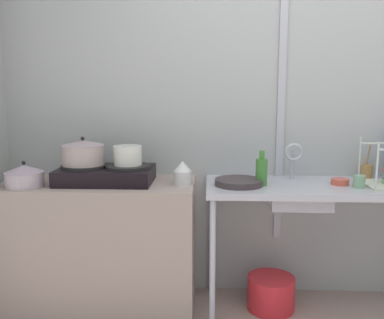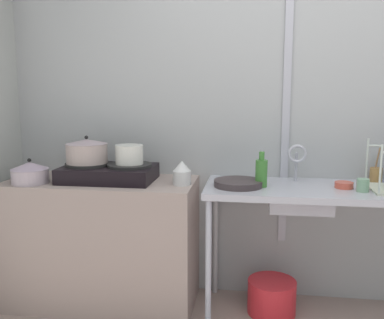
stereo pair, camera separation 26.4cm
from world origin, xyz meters
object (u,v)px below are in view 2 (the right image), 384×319
at_px(bottle_by_sink, 261,172).
at_px(bucket_on_floor, 272,297).
at_px(stove, 109,172).
at_px(frying_pan, 238,183).
at_px(pot_on_left_burner, 87,151).
at_px(faucet, 297,157).
at_px(percolator, 182,173).
at_px(sink_basin, 300,198).
at_px(pot_on_right_burner, 129,154).
at_px(small_bowl_on_drainboard, 344,185).
at_px(pot_beside_stove, 30,173).
at_px(utensil_jar, 376,174).
at_px(cup_by_rack, 363,185).

relative_size(bottle_by_sink, bucket_on_floor, 0.70).
height_order(stove, frying_pan, stove).
relative_size(pot_on_left_burner, faucet, 1.10).
bearing_deg(bucket_on_floor, percolator, -174.83).
bearing_deg(stove, frying_pan, -3.01).
height_order(pot_on_left_burner, bottle_by_sink, pot_on_left_burner).
distance_m(percolator, sink_basin, 0.73).
height_order(pot_on_left_burner, faucet, pot_on_left_burner).
bearing_deg(frying_pan, percolator, -179.09).
xyz_separation_m(stove, pot_on_right_burner, (0.14, 0.00, 0.12)).
relative_size(faucet, small_bowl_on_drainboard, 2.25).
height_order(sink_basin, bottle_by_sink, bottle_by_sink).
xyz_separation_m(percolator, faucet, (0.71, 0.17, 0.09)).
distance_m(pot_beside_stove, bottle_by_sink, 1.44).
relative_size(sink_basin, frying_pan, 1.24).
bearing_deg(utensil_jar, pot_on_left_burner, -173.38).
relative_size(stove, pot_on_left_burner, 2.20).
bearing_deg(pot_on_left_burner, sink_basin, -0.99).
bearing_deg(percolator, utensil_jar, 12.25).
distance_m(pot_on_left_burner, cup_by_rack, 1.70).
height_order(pot_on_left_burner, cup_by_rack, pot_on_left_burner).
distance_m(faucet, cup_by_rack, 0.43).
height_order(pot_on_left_burner, small_bowl_on_drainboard, pot_on_left_burner).
bearing_deg(frying_pan, cup_by_rack, -2.94).
distance_m(stove, bottle_by_sink, 0.97).
distance_m(sink_basin, bucket_on_floor, 0.68).
bearing_deg(frying_pan, stove, 176.99).
bearing_deg(faucet, bucket_on_floor, -138.91).
distance_m(cup_by_rack, bucket_on_floor, 0.91).
bearing_deg(pot_on_right_burner, faucet, 6.50).
xyz_separation_m(percolator, cup_by_rack, (1.06, -0.03, -0.04)).
height_order(stove, small_bowl_on_drainboard, stove).
bearing_deg(percolator, frying_pan, 0.91).
xyz_separation_m(frying_pan, small_bowl_on_drainboard, (0.63, 0.04, -0.00)).
height_order(pot_on_right_burner, frying_pan, pot_on_right_burner).
bearing_deg(bottle_by_sink, stove, 177.90).
bearing_deg(cup_by_rack, pot_on_right_burner, 176.72).
xyz_separation_m(frying_pan, utensil_jar, (0.87, 0.26, 0.03)).
xyz_separation_m(pot_on_left_burner, sink_basin, (1.35, -0.02, -0.26)).
distance_m(sink_basin, utensil_jar, 0.56).
bearing_deg(pot_on_left_burner, pot_on_right_burner, 0.00).
bearing_deg(pot_beside_stove, faucet, 9.01).
bearing_deg(faucet, sink_basin, -85.39).
height_order(pot_on_right_burner, cup_by_rack, pot_on_right_burner).
xyz_separation_m(stove, bottle_by_sink, (0.97, -0.04, 0.03)).
bearing_deg(percolator, bucket_on_floor, 5.17).
bearing_deg(cup_by_rack, pot_on_left_burner, 177.27).
xyz_separation_m(stove, sink_basin, (1.21, -0.02, -0.12)).
height_order(percolator, small_bowl_on_drainboard, percolator).
bearing_deg(cup_by_rack, bucket_on_floor, 170.41).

